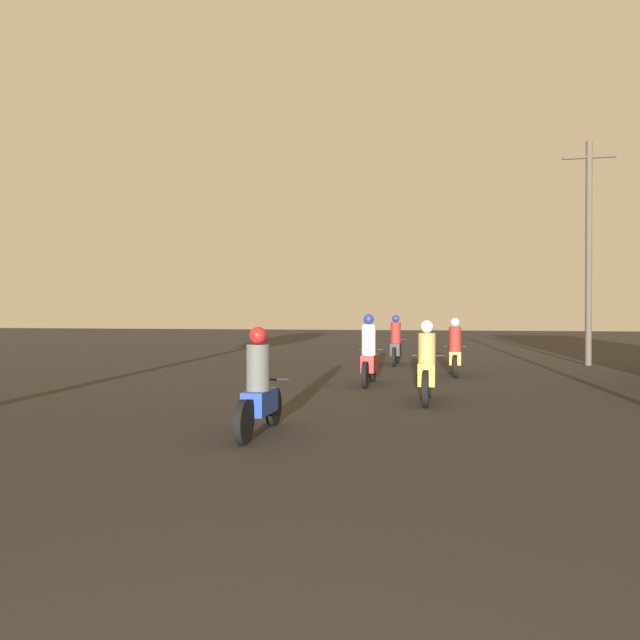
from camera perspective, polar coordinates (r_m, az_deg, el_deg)
motorcycle_blue at (r=8.61m, az=-5.58°, el=-6.48°), size 0.60×1.93×1.48m
motorcycle_yellow at (r=11.79m, az=9.75°, el=-4.45°), size 0.60×1.94×1.53m
motorcycle_red at (r=14.51m, az=4.50°, el=-3.34°), size 0.60×1.99×1.64m
motorcycle_orange at (r=17.06m, az=12.24°, el=-2.89°), size 0.60×1.91×1.54m
motorcycle_black at (r=20.20m, az=6.95°, el=-2.29°), size 0.60×2.00×1.60m
utility_pole_far at (r=21.60m, az=23.35°, el=6.03°), size 1.60×0.20×7.10m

